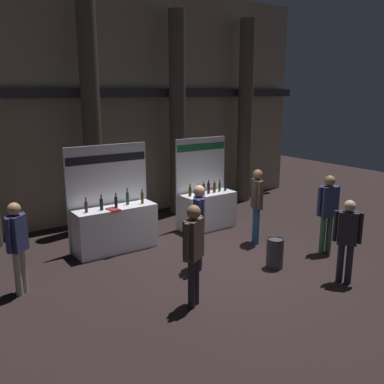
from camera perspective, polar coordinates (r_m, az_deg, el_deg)
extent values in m
plane|color=black|center=(9.03, 4.62, -9.62)|extent=(24.84, 24.84, 0.00)
cube|color=gray|center=(12.21, -9.05, 11.67)|extent=(12.42, 0.25, 6.38)
cube|color=#2D2D33|center=(11.93, -8.46, 13.19)|extent=(12.42, 0.20, 0.24)
cylinder|color=#51473D|center=(11.07, -13.54, 9.63)|extent=(0.47, 0.47, 5.73)
cylinder|color=#51473D|center=(12.25, -2.00, 10.32)|extent=(0.47, 0.47, 5.73)
cylinder|color=#51473D|center=(13.81, 7.26, 10.58)|extent=(0.47, 0.47, 5.73)
cube|color=white|center=(9.69, -10.32, -4.95)|extent=(1.86, 0.60, 1.02)
cube|color=white|center=(9.80, -11.31, -0.62)|extent=(1.95, 0.04, 2.39)
cube|color=black|center=(9.61, -11.50, 4.47)|extent=(1.90, 0.01, 0.18)
cylinder|color=#472D14|center=(9.24, -14.20, -2.02)|extent=(0.07, 0.07, 0.23)
cylinder|color=#472D14|center=(9.20, -14.25, -1.09)|extent=(0.03, 0.03, 0.08)
cylinder|color=black|center=(9.18, -14.27, -0.78)|extent=(0.03, 0.03, 0.02)
cylinder|color=black|center=(9.33, -12.22, -1.69)|extent=(0.07, 0.07, 0.25)
cylinder|color=black|center=(9.29, -12.27, -0.70)|extent=(0.03, 0.03, 0.08)
cylinder|color=red|center=(9.28, -12.29, -0.39)|extent=(0.03, 0.03, 0.02)
cylinder|color=black|center=(9.42, -10.30, -1.42)|extent=(0.07, 0.07, 0.26)
cylinder|color=black|center=(9.38, -10.34, -0.44)|extent=(0.03, 0.03, 0.07)
cylinder|color=red|center=(9.37, -10.35, -0.17)|extent=(0.03, 0.03, 0.02)
cylinder|color=#19381E|center=(9.68, -8.78, -0.89)|extent=(0.07, 0.07, 0.28)
cylinder|color=#19381E|center=(9.64, -8.82, 0.16)|extent=(0.03, 0.03, 0.08)
cylinder|color=black|center=(9.63, -8.83, 0.45)|extent=(0.03, 0.03, 0.02)
cylinder|color=#472D14|center=(9.72, -6.79, -0.84)|extent=(0.06, 0.06, 0.26)
cylinder|color=#472D14|center=(9.68, -6.81, 0.13)|extent=(0.03, 0.03, 0.08)
cylinder|color=gold|center=(9.67, -6.82, 0.42)|extent=(0.03, 0.03, 0.02)
cube|color=maroon|center=(9.33, -10.67, -2.33)|extent=(0.26, 0.35, 0.02)
cube|color=white|center=(11.07, 2.19, -2.57)|extent=(1.48, 0.60, 0.96)
cube|color=white|center=(11.17, 1.18, 1.32)|extent=(1.55, 0.04, 2.38)
cube|color=#1E6638|center=(10.99, 1.28, 6.15)|extent=(1.51, 0.01, 0.18)
cylinder|color=#472D14|center=(10.63, -0.27, 0.06)|extent=(0.08, 0.08, 0.23)
cylinder|color=#472D14|center=(10.59, -0.27, 0.88)|extent=(0.03, 0.03, 0.08)
cylinder|color=gold|center=(10.58, -0.27, 1.14)|extent=(0.03, 0.03, 0.02)
cylinder|color=#19381E|center=(10.63, 0.87, 0.14)|extent=(0.07, 0.07, 0.26)
cylinder|color=#19381E|center=(10.60, 0.87, 0.99)|extent=(0.03, 0.03, 0.06)
cylinder|color=gold|center=(10.59, 0.87, 1.20)|extent=(0.03, 0.03, 0.02)
cylinder|color=black|center=(10.75, 1.59, 0.34)|extent=(0.06, 0.06, 0.28)
cylinder|color=black|center=(10.71, 1.60, 1.23)|extent=(0.03, 0.03, 0.06)
cylinder|color=gold|center=(10.71, 1.60, 1.44)|extent=(0.03, 0.03, 0.02)
cylinder|color=black|center=(10.90, 2.27, 0.51)|extent=(0.07, 0.07, 0.27)
cylinder|color=black|center=(10.87, 2.28, 1.39)|extent=(0.03, 0.03, 0.07)
cylinder|color=black|center=(10.86, 2.28, 1.61)|extent=(0.03, 0.03, 0.02)
cylinder|color=#472D14|center=(11.02, 3.06, 0.56)|extent=(0.08, 0.08, 0.24)
cylinder|color=#472D14|center=(10.99, 3.07, 1.33)|extent=(0.03, 0.03, 0.06)
cylinder|color=gold|center=(10.98, 3.08, 1.54)|extent=(0.03, 0.03, 0.02)
cylinder|color=#19381E|center=(11.15, 3.78, 0.66)|extent=(0.07, 0.07, 0.23)
cylinder|color=#19381E|center=(11.12, 3.79, 1.43)|extent=(0.03, 0.03, 0.08)
cylinder|color=red|center=(11.11, 3.79, 1.67)|extent=(0.03, 0.03, 0.02)
cylinder|color=black|center=(11.26, 4.56, 0.77)|extent=(0.07, 0.07, 0.22)
cylinder|color=black|center=(11.23, 4.57, 1.50)|extent=(0.03, 0.03, 0.07)
cylinder|color=red|center=(11.22, 4.58, 1.72)|extent=(0.03, 0.03, 0.02)
cylinder|color=#38383D|center=(8.85, 11.20, -8.23)|extent=(0.35, 0.35, 0.60)
torus|color=black|center=(8.74, 11.30, -6.32)|extent=(0.35, 0.35, 0.02)
cylinder|color=navy|center=(10.22, 8.58, -4.38)|extent=(0.12, 0.12, 0.86)
cylinder|color=navy|center=(10.07, 8.79, -4.66)|extent=(0.12, 0.12, 0.86)
cube|color=#47382D|center=(9.93, 8.84, -0.27)|extent=(0.35, 0.40, 0.68)
sphere|color=brown|center=(9.83, 8.94, 2.37)|extent=(0.24, 0.24, 0.24)
cylinder|color=#47382D|center=(10.13, 8.56, 0.11)|extent=(0.08, 0.08, 0.65)
cylinder|color=#47382D|center=(9.72, 9.15, -0.47)|extent=(0.08, 0.08, 0.65)
cylinder|color=#23232D|center=(8.50, 19.52, -9.06)|extent=(0.12, 0.12, 0.78)
cylinder|color=#23232D|center=(8.51, 20.59, -9.13)|extent=(0.12, 0.12, 0.78)
cube|color=#23232D|center=(8.27, 20.44, -4.60)|extent=(0.39, 0.42, 0.62)
sphere|color=tan|center=(8.16, 20.68, -1.78)|extent=(0.21, 0.21, 0.21)
cylinder|color=#23232D|center=(8.26, 18.93, -4.39)|extent=(0.08, 0.08, 0.59)
cylinder|color=#23232D|center=(8.28, 21.96, -4.61)|extent=(0.08, 0.08, 0.59)
cylinder|color=#23232D|center=(8.69, 0.99, -7.53)|extent=(0.12, 0.12, 0.85)
cylinder|color=#23232D|center=(8.52, 0.92, -7.97)|extent=(0.12, 0.12, 0.85)
cube|color=navy|center=(8.36, 0.98, -2.90)|extent=(0.41, 0.44, 0.67)
sphere|color=tan|center=(8.24, 0.99, 0.14)|extent=(0.23, 0.23, 0.23)
cylinder|color=navy|center=(8.59, 1.08, -2.35)|extent=(0.08, 0.08, 0.64)
cylinder|color=navy|center=(8.12, 0.87, -3.27)|extent=(0.08, 0.08, 0.64)
cylinder|color=#33563D|center=(9.85, 17.34, -5.56)|extent=(0.12, 0.12, 0.86)
cylinder|color=#33563D|center=(9.94, 18.14, -5.45)|extent=(0.12, 0.12, 0.86)
cube|color=navy|center=(9.68, 18.06, -1.21)|extent=(0.43, 0.35, 0.68)
sphere|color=#8C6647|center=(9.58, 18.26, 1.46)|extent=(0.24, 0.24, 0.24)
cylinder|color=navy|center=(9.55, 16.92, -1.22)|extent=(0.08, 0.08, 0.64)
cylinder|color=navy|center=(9.81, 19.19, -1.01)|extent=(0.08, 0.08, 0.64)
cylinder|color=#23232D|center=(7.25, 0.49, -11.93)|extent=(0.12, 0.12, 0.85)
cylinder|color=#23232D|center=(7.12, -0.07, -12.43)|extent=(0.12, 0.12, 0.85)
cube|color=#47382D|center=(6.89, 0.22, -6.43)|extent=(0.45, 0.38, 0.68)
sphere|color=#8C6647|center=(6.74, 0.22, -2.75)|extent=(0.23, 0.23, 0.23)
cylinder|color=#47382D|center=(7.09, 1.07, -5.70)|extent=(0.08, 0.08, 0.64)
cylinder|color=#47382D|center=(6.67, -0.68, -6.94)|extent=(0.08, 0.08, 0.64)
cylinder|color=#ADA393|center=(8.23, -22.00, -9.90)|extent=(0.12, 0.12, 0.82)
cylinder|color=#ADA393|center=(8.13, -22.61, -10.26)|extent=(0.12, 0.12, 0.82)
cube|color=navy|center=(7.93, -22.77, -5.21)|extent=(0.39, 0.38, 0.65)
sphere|color=tan|center=(7.81, -23.06, -2.13)|extent=(0.22, 0.22, 0.22)
cylinder|color=navy|center=(8.08, -21.89, -4.67)|extent=(0.08, 0.08, 0.61)
cylinder|color=navy|center=(7.77, -23.70, -5.54)|extent=(0.08, 0.08, 0.61)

